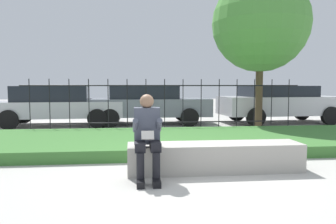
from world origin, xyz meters
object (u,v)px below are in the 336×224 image
car_parked_right (280,103)px  tree_behind_fence (261,24)px  stone_bench (215,159)px  person_seated_reader (147,133)px  car_parked_center (148,103)px  car_parked_left (56,105)px

car_parked_right → tree_behind_fence: bearing=-136.2°
stone_bench → tree_behind_fence: (2.71, 5.01, 3.13)m
person_seated_reader → car_parked_right: bearing=52.6°
car_parked_right → car_parked_center: (-4.92, 0.20, -0.01)m
stone_bench → car_parked_center: bearing=96.5°
person_seated_reader → tree_behind_fence: (3.81, 5.34, 2.65)m
car_parked_left → car_parked_center: (3.18, 0.21, 0.02)m
person_seated_reader → car_parked_right: (5.26, 6.88, 0.07)m
tree_behind_fence → car_parked_left: bearing=167.1°
car_parked_center → person_seated_reader: bearing=-92.3°
car_parked_left → tree_behind_fence: tree_behind_fence is taller
stone_bench → car_parked_right: (4.15, 6.55, 0.55)m
stone_bench → tree_behind_fence: tree_behind_fence is taller
car_parked_center → tree_behind_fence: bearing=-26.2°
person_seated_reader → car_parked_left: (-2.84, 6.87, 0.05)m
stone_bench → car_parked_left: car_parked_left is taller
car_parked_center → stone_bench: bearing=-83.1°
tree_behind_fence → person_seated_reader: bearing=-125.5°
person_seated_reader → car_parked_left: 7.43m
car_parked_left → car_parked_center: size_ratio=1.04×
car_parked_left → car_parked_right: car_parked_right is taller
stone_bench → car_parked_right: size_ratio=0.61×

